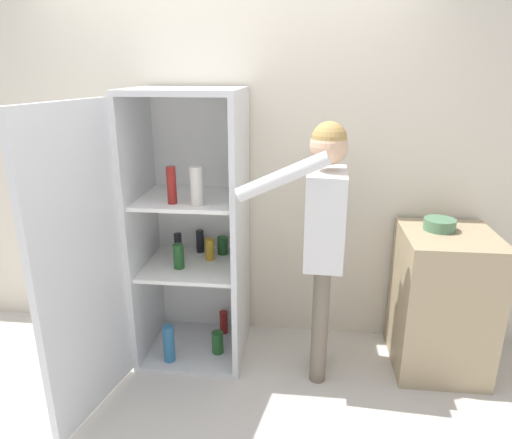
# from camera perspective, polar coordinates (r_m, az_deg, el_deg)

# --- Properties ---
(ground_plane) EXTENTS (12.00, 12.00, 0.00)m
(ground_plane) POSITION_cam_1_polar(r_m,az_deg,el_deg) (2.89, -6.32, -22.78)
(ground_plane) COLOR beige
(wall_back) EXTENTS (7.00, 0.06, 2.55)m
(wall_back) POSITION_cam_1_polar(r_m,az_deg,el_deg) (3.20, -3.36, 7.18)
(wall_back) COLOR beige
(wall_back) RESTS_ON ground_plane
(refrigerator) EXTENTS (0.87, 1.30, 1.78)m
(refrigerator) POSITION_cam_1_polar(r_m,az_deg,el_deg) (2.94, -10.53, -2.11)
(refrigerator) COLOR silver
(refrigerator) RESTS_ON ground_plane
(person) EXTENTS (0.62, 0.53, 1.62)m
(person) POSITION_cam_1_polar(r_m,az_deg,el_deg) (2.71, 8.44, -0.24)
(person) COLOR #726656
(person) RESTS_ON ground_plane
(counter) EXTENTS (0.56, 0.60, 0.93)m
(counter) POSITION_cam_1_polar(r_m,az_deg,el_deg) (3.22, 22.17, -9.44)
(counter) COLOR tan
(counter) RESTS_ON ground_plane
(bowl) EXTENTS (0.20, 0.20, 0.07)m
(bowl) POSITION_cam_1_polar(r_m,az_deg,el_deg) (3.08, 21.97, -0.57)
(bowl) COLOR #517F5B
(bowl) RESTS_ON counter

